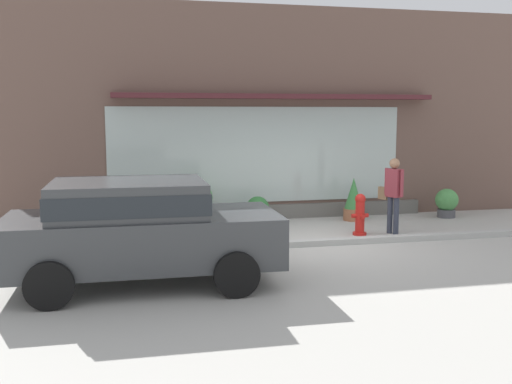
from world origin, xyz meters
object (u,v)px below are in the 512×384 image
object	(u,v)px
potted_plant_corner_tall	(200,202)
potted_plant_doorstep	(353,200)
pedestrian_with_handbag	(393,190)
parked_car_dark_gray	(138,226)
fire_hydrant	(360,214)
potted_plant_window_center	(447,202)
potted_plant_trailing_edge	(258,211)

from	to	relation	value
potted_plant_corner_tall	potted_plant_doorstep	xyz separation A→B (m)	(3.82, -0.32, -0.03)
pedestrian_with_handbag	parked_car_dark_gray	xyz separation A→B (m)	(-5.59, -2.76, -0.05)
fire_hydrant	potted_plant_window_center	world-z (taller)	fire_hydrant
pedestrian_with_handbag	potted_plant_trailing_edge	size ratio (longest dim) A/B	2.42
potted_plant_window_center	potted_plant_doorstep	size ratio (longest dim) A/B	0.69
pedestrian_with_handbag	potted_plant_doorstep	bearing A→B (deg)	-17.54
potted_plant_window_center	potted_plant_doorstep	world-z (taller)	potted_plant_doorstep
potted_plant_window_center	potted_plant_trailing_edge	distance (m)	4.99
fire_hydrant	potted_plant_window_center	bearing A→B (deg)	27.59
potted_plant_corner_tall	potted_plant_trailing_edge	bearing A→B (deg)	-18.19
potted_plant_window_center	fire_hydrant	bearing A→B (deg)	-152.41
potted_plant_window_center	potted_plant_doorstep	bearing A→B (deg)	177.15
potted_plant_corner_tall	potted_plant_trailing_edge	xyz separation A→B (m)	(1.33, -0.44, -0.19)
parked_car_dark_gray	potted_plant_trailing_edge	xyz separation A→B (m)	(2.89, 4.39, -0.59)
parked_car_dark_gray	potted_plant_window_center	xyz separation A→B (m)	(7.88, 4.38, -0.54)
fire_hydrant	pedestrian_with_handbag	bearing A→B (deg)	-2.07
potted_plant_window_center	parked_car_dark_gray	bearing A→B (deg)	-150.94
potted_plant_trailing_edge	potted_plant_doorstep	bearing A→B (deg)	2.77
fire_hydrant	potted_plant_window_center	xyz separation A→B (m)	(3.05, 1.59, -0.07)
potted_plant_doorstep	potted_plant_trailing_edge	bearing A→B (deg)	-177.23
potted_plant_corner_tall	potted_plant_trailing_edge	distance (m)	1.42
parked_car_dark_gray	potted_plant_doorstep	world-z (taller)	parked_car_dark_gray
potted_plant_trailing_edge	potted_plant_doorstep	world-z (taller)	potted_plant_doorstep
fire_hydrant	pedestrian_with_handbag	xyz separation A→B (m)	(0.75, -0.03, 0.52)
pedestrian_with_handbag	potted_plant_trailing_edge	distance (m)	3.21
potted_plant_window_center	potted_plant_trailing_edge	size ratio (longest dim) A/B	1.06
pedestrian_with_handbag	fire_hydrant	bearing A→B (deg)	63.51
fire_hydrant	potted_plant_corner_tall	size ratio (longest dim) A/B	0.93
potted_plant_doorstep	fire_hydrant	bearing A→B (deg)	-107.53
fire_hydrant	parked_car_dark_gray	xyz separation A→B (m)	(-4.83, -2.79, 0.47)
fire_hydrant	potted_plant_corner_tall	bearing A→B (deg)	148.13
potted_plant_corner_tall	potted_plant_window_center	world-z (taller)	potted_plant_corner_tall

